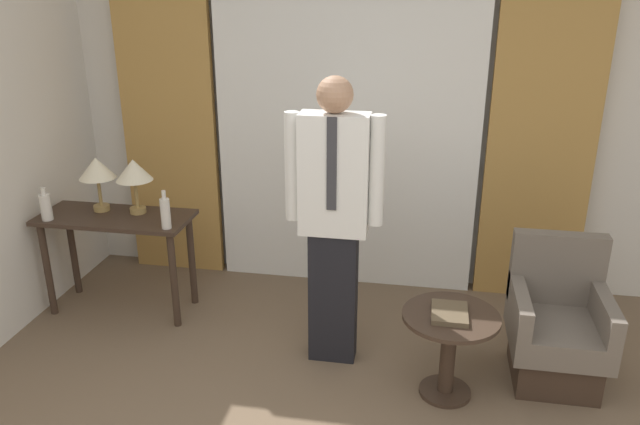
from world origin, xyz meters
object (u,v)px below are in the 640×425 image
object	(u,v)px
book	(450,313)
side_table	(449,341)
table_lamp_right	(134,172)
armchair	(556,330)
table_lamp_left	(97,170)
bottle_by_lamp	(165,213)
person	(334,213)
desk	(117,233)
bottle_near_edge	(46,207)

from	to	relation	value
book	side_table	bearing A→B (deg)	45.33
table_lamp_right	armchair	size ratio (longest dim) A/B	0.46
table_lamp_left	bottle_by_lamp	bearing A→B (deg)	-21.66
person	armchair	bearing A→B (deg)	1.33
desk	armchair	world-z (taller)	armchair
book	person	bearing A→B (deg)	158.38
person	armchair	size ratio (longest dim) A/B	2.09
bottle_near_edge	book	distance (m)	2.77
desk	bottle_near_edge	distance (m)	0.50
table_lamp_right	bottle_by_lamp	bearing A→B (deg)	-36.76
table_lamp_right	side_table	bearing A→B (deg)	-17.68
book	table_lamp_right	bearing A→B (deg)	161.98
side_table	person	bearing A→B (deg)	159.42
table_lamp_left	armchair	distance (m)	3.20
table_lamp_left	bottle_near_edge	world-z (taller)	table_lamp_left
table_lamp_right	armchair	world-z (taller)	table_lamp_right
desk	table_lamp_left	distance (m)	0.46
table_lamp_left	armchair	size ratio (longest dim) A/B	0.46
bottle_near_edge	table_lamp_right	bearing A→B (deg)	23.13
table_lamp_left	person	distance (m)	1.79
table_lamp_left	side_table	size ratio (longest dim) A/B	0.71
armchair	book	world-z (taller)	armchair
table_lamp_left	person	size ratio (longest dim) A/B	0.22
bottle_near_edge	book	bearing A→B (deg)	-9.79
armchair	book	bearing A→B (deg)	-154.52
armchair	book	xyz separation A→B (m)	(-0.65, -0.31, 0.22)
desk	side_table	world-z (taller)	desk
bottle_by_lamp	armchair	distance (m)	2.56
bottle_by_lamp	person	distance (m)	1.18
armchair	book	distance (m)	0.75
table_lamp_left	book	bearing A→B (deg)	-16.09
table_lamp_right	book	size ratio (longest dim) A/B	1.54
desk	person	xyz separation A→B (m)	(1.60, -0.35, 0.39)
bottle_by_lamp	side_table	size ratio (longest dim) A/B	0.48
bottle_near_edge	book	size ratio (longest dim) A/B	0.91
desk	bottle_by_lamp	xyz separation A→B (m)	(0.45, -0.15, 0.24)
desk	bottle_by_lamp	distance (m)	0.54
armchair	side_table	xyz separation A→B (m)	(-0.64, -0.30, 0.04)
armchair	side_table	world-z (taller)	armchair
person	book	size ratio (longest dim) A/B	7.05
bottle_near_edge	armchair	size ratio (longest dim) A/B	0.27
person	side_table	size ratio (longest dim) A/B	3.26
bottle_by_lamp	side_table	xyz separation A→B (m)	(1.86, -0.46, -0.48)
table_lamp_left	book	xyz separation A→B (m)	(2.44, -0.70, -0.49)
person	book	distance (m)	0.88
table_lamp_left	bottle_by_lamp	size ratio (longest dim) A/B	1.49
bottle_by_lamp	side_table	bearing A→B (deg)	-13.86
bottle_near_edge	side_table	world-z (taller)	bottle_near_edge
table_lamp_right	side_table	world-z (taller)	table_lamp_right
table_lamp_right	person	bearing A→B (deg)	-16.24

